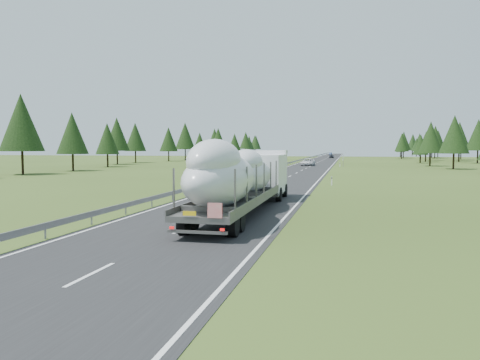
% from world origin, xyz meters
% --- Properties ---
extents(ground, '(400.00, 400.00, 0.00)m').
position_xyz_m(ground, '(0.00, 0.00, 0.00)').
color(ground, '#324617').
rests_on(ground, ground).
extents(road_surface, '(10.00, 400.00, 0.02)m').
position_xyz_m(road_surface, '(0.00, 100.00, 0.01)').
color(road_surface, black).
rests_on(road_surface, ground).
extents(guardrail, '(0.10, 400.00, 0.76)m').
position_xyz_m(guardrail, '(-5.30, 99.94, 0.60)').
color(guardrail, slate).
rests_on(guardrail, ground).
extents(marker_posts, '(0.13, 350.08, 1.00)m').
position_xyz_m(marker_posts, '(6.50, 155.00, 0.54)').
color(marker_posts, silver).
rests_on(marker_posts, ground).
extents(highway_sign, '(0.08, 0.90, 2.60)m').
position_xyz_m(highway_sign, '(7.20, 80.00, 1.81)').
color(highway_sign, slate).
rests_on(highway_sign, ground).
extents(tree_line_right, '(28.26, 284.21, 12.64)m').
position_xyz_m(tree_line_right, '(38.97, 101.31, 6.93)').
color(tree_line_right, black).
rests_on(tree_line_right, ground).
extents(tree_line_left, '(14.75, 283.27, 12.54)m').
position_xyz_m(tree_line_left, '(-44.00, 116.05, 7.18)').
color(tree_line_left, black).
rests_on(tree_line_left, ground).
extents(boat_truck, '(3.16, 21.60, 4.64)m').
position_xyz_m(boat_truck, '(1.75, 5.91, 2.45)').
color(boat_truck, silver).
rests_on(boat_truck, ground).
extents(distant_van, '(3.05, 6.13, 1.67)m').
position_xyz_m(distant_van, '(-0.77, 85.34, 0.83)').
color(distant_van, silver).
rests_on(distant_van, ground).
extents(distant_car_dark, '(1.80, 4.25, 1.43)m').
position_xyz_m(distant_car_dark, '(1.85, 163.58, 0.72)').
color(distant_car_dark, black).
rests_on(distant_car_dark, ground).
extents(distant_car_blue, '(1.55, 4.41, 1.45)m').
position_xyz_m(distant_car_blue, '(-1.37, 240.34, 0.72)').
color(distant_car_blue, '#182844').
rests_on(distant_car_blue, ground).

